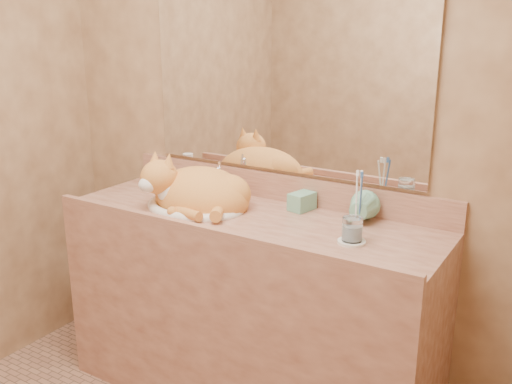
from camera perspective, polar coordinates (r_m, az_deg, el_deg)
The scene contains 12 objects.
wall_back at distance 2.47m, azimuth 2.65°, elevation 8.15°, with size 2.40×0.02×2.50m, color brown.
vanity_counter at distance 2.51m, azimuth -0.75°, elevation -11.66°, with size 1.60×0.55×0.85m, color brown, non-canonical shape.
mirror at distance 2.45m, azimuth 2.55°, elevation 11.37°, with size 1.30×0.02×0.80m, color white.
sink_basin at distance 2.44m, azimuth -6.06°, elevation -0.01°, with size 0.44×0.36×0.14m, color white, non-canonical shape.
faucet at distance 2.57m, azimuth -3.77°, elevation 1.08°, with size 0.04×0.11×0.15m, color white, non-canonical shape.
cat at distance 2.45m, azimuth -6.12°, elevation 0.25°, with size 0.45×0.37×0.24m, color orange, non-canonical shape.
soap_dispenser at distance 2.36m, azimuth 3.78°, elevation -0.17°, with size 0.08×0.08×0.17m, color #70B395.
toothbrush_cup at distance 2.23m, azimuth 10.16°, elevation -2.09°, with size 0.12×0.12×0.11m, color #70B395.
toothbrushes at distance 2.21m, azimuth 10.26°, elevation -0.17°, with size 0.04×0.04×0.23m, color white, non-canonical shape.
saucer at distance 2.08m, azimuth 9.55°, elevation -4.93°, with size 0.10×0.10×0.01m, color white.
water_glass at distance 2.07m, azimuth 9.61°, elevation -3.68°, with size 0.07×0.07×0.09m, color white.
lotion_bottle at distance 2.78m, azimuth -9.29°, elevation 1.78°, with size 0.05×0.05×0.13m, color white.
Camera 1 is at (1.19, -1.14, 1.61)m, focal length 40.00 mm.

